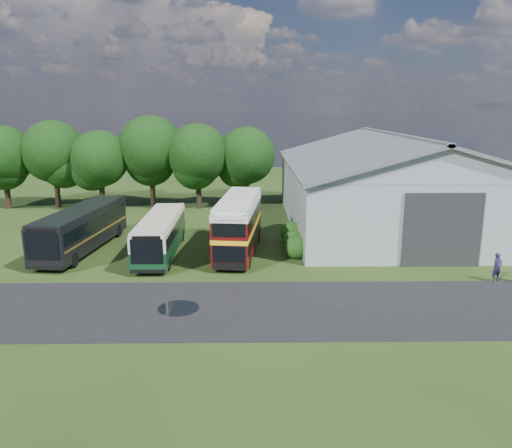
{
  "coord_description": "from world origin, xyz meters",
  "views": [
    {
      "loc": [
        2.27,
        -27.77,
        10.46
      ],
      "look_at": [
        2.77,
        8.0,
        2.0
      ],
      "focal_mm": 35.0,
      "sensor_mm": 36.0,
      "label": 1
    }
  ],
  "objects_px": {
    "bus_maroon_double": "(239,226)",
    "bus_dark_single": "(82,228)",
    "storage_shed": "(393,179)",
    "visitor_a": "(497,268)",
    "bus_green_single": "(161,234)"
  },
  "relations": [
    {
      "from": "bus_maroon_double",
      "to": "visitor_a",
      "type": "relative_size",
      "value": 5.57
    },
    {
      "from": "storage_shed",
      "to": "bus_green_single",
      "type": "bearing_deg",
      "value": -154.83
    },
    {
      "from": "bus_maroon_double",
      "to": "bus_dark_single",
      "type": "bearing_deg",
      "value": -178.37
    },
    {
      "from": "storage_shed",
      "to": "bus_maroon_double",
      "type": "distance_m",
      "value": 16.21
    },
    {
      "from": "storage_shed",
      "to": "visitor_a",
      "type": "bearing_deg",
      "value": -80.99
    },
    {
      "from": "bus_maroon_double",
      "to": "bus_dark_single",
      "type": "relative_size",
      "value": 0.85
    },
    {
      "from": "bus_green_single",
      "to": "bus_dark_single",
      "type": "distance_m",
      "value": 6.13
    },
    {
      "from": "bus_maroon_double",
      "to": "visitor_a",
      "type": "xyz_separation_m",
      "value": [
        15.88,
        -6.28,
        -1.18
      ]
    },
    {
      "from": "storage_shed",
      "to": "bus_maroon_double",
      "type": "bearing_deg",
      "value": -147.11
    },
    {
      "from": "storage_shed",
      "to": "bus_maroon_double",
      "type": "relative_size",
      "value": 2.52
    },
    {
      "from": "bus_dark_single",
      "to": "visitor_a",
      "type": "bearing_deg",
      "value": -8.09
    },
    {
      "from": "bus_green_single",
      "to": "visitor_a",
      "type": "xyz_separation_m",
      "value": [
        21.5,
        -6.03,
        -0.61
      ]
    },
    {
      "from": "bus_green_single",
      "to": "bus_dark_single",
      "type": "height_order",
      "value": "bus_dark_single"
    },
    {
      "from": "bus_green_single",
      "to": "bus_dark_single",
      "type": "relative_size",
      "value": 0.88
    },
    {
      "from": "bus_maroon_double",
      "to": "visitor_a",
      "type": "bearing_deg",
      "value": -15.31
    }
  ]
}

